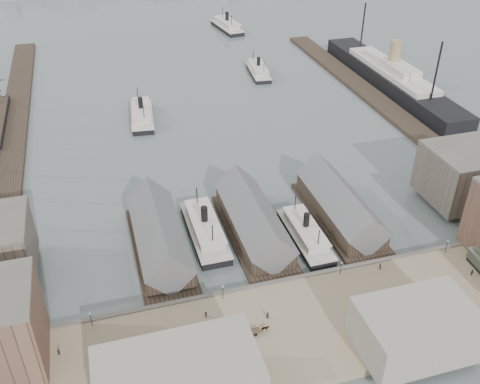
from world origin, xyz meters
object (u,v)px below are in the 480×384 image
object	(u,v)px
ferry_docked_west	(205,229)
horse_cart_left	(125,354)
ocean_steamer	(391,77)
horse_cart_right	(388,320)
horse_cart_center	(261,330)

from	to	relation	value
ferry_docked_west	horse_cart_left	world-z (taller)	ferry_docked_west
ocean_steamer	horse_cart_right	bearing A→B (deg)	-119.88
ferry_docked_west	ocean_steamer	xyz separation A→B (m)	(105.00, 83.53, 2.08)
horse_cart_left	horse_cart_right	xyz separation A→B (m)	(57.07, -7.05, 0.05)
ferry_docked_west	ocean_steamer	size ratio (longest dim) A/B	0.28
ferry_docked_west	horse_cart_center	distance (m)	39.62
ocean_steamer	horse_cart_center	size ratio (longest dim) A/B	21.62
ocean_steamer	horse_cart_right	world-z (taller)	ocean_steamer
ferry_docked_west	ocean_steamer	bearing A→B (deg)	38.50
ferry_docked_west	horse_cart_left	xyz separation A→B (m)	(-25.83, -37.79, 0.37)
horse_cart_center	horse_cart_right	distance (m)	28.41
ocean_steamer	horse_cart_center	world-z (taller)	ocean_steamer
ocean_steamer	horse_cart_center	xyz separation A→B (m)	(-101.66, -123.01, -1.69)
ocean_steamer	ferry_docked_west	bearing A→B (deg)	-141.50
ocean_steamer	horse_cart_left	xyz separation A→B (m)	(-130.83, -121.32, -1.71)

